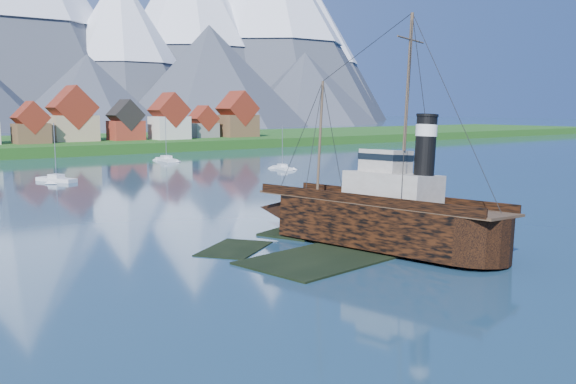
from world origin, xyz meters
TOP-DOWN VIEW (x-y plane):
  - ground at (0.00, 0.00)m, footprint 1400.00×1400.00m
  - shoal at (1.78, 2.15)m, footprint 31.71×21.24m
  - seawall at (0.00, 132.00)m, footprint 600.00×2.50m
  - tugboat_wreck at (2.61, 0.05)m, footprint 6.84×29.47m
  - sailboat_c at (-4.85, 73.37)m, footprint 5.42×8.82m
  - sailboat_d at (42.00, 67.20)m, footprint 3.46×7.48m
  - sailboat_e at (31.59, 102.38)m, footprint 3.82×10.29m

SIDE VIEW (x-z plane):
  - shoal at x=1.78m, z-range -0.92..0.22m
  - ground at x=0.00m, z-range 0.00..0.00m
  - seawall at x=0.00m, z-range -1.00..1.00m
  - sailboat_d at x=42.00m, z-range -4.72..5.18m
  - sailboat_c at x=-4.85m, z-range -5.33..5.84m
  - sailboat_e at x=31.59m, z-range -5.57..6.08m
  - tugboat_wreck at x=2.61m, z-range -8.74..14.61m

